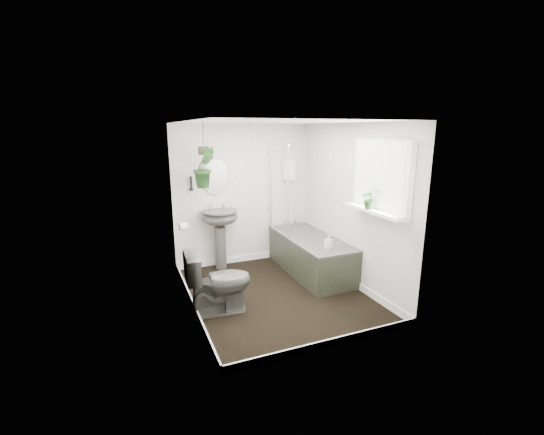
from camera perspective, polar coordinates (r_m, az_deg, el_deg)
name	(u,v)px	position (r m, az deg, el deg)	size (l,w,h in m)	color
floor	(276,294)	(5.14, 0.65, -11.93)	(2.30, 2.80, 0.02)	black
ceiling	(277,121)	(4.63, 0.73, 14.90)	(2.30, 2.80, 0.02)	white
wall_back	(243,195)	(6.05, -4.58, 3.53)	(2.30, 0.02, 2.30)	silver
wall_front	(334,243)	(3.55, 9.71, -3.95)	(2.30, 0.02, 2.30)	silver
wall_left	(187,221)	(4.44, -13.21, -0.53)	(0.02, 2.80, 2.30)	silver
wall_right	(351,206)	(5.31, 12.29, 1.83)	(0.02, 2.80, 2.30)	silver
skirting	(276,290)	(5.11, 0.66, -11.33)	(2.30, 2.80, 0.10)	white
bathtub	(310,255)	(5.76, 6.06, -5.87)	(0.72, 1.72, 0.58)	#3D3D39
bath_screen	(279,189)	(5.80, 1.12, 4.44)	(0.04, 0.72, 1.40)	silver
shower_box	(289,169)	(6.22, 2.64, 7.56)	(0.20, 0.10, 0.35)	white
oval_mirror	(216,176)	(5.84, -8.75, 6.52)	(0.46, 0.03, 0.62)	#BEB6A6
wall_sconce	(191,183)	(5.76, -12.57, 5.26)	(0.04, 0.04, 0.22)	black
toilet_roll_holder	(184,227)	(5.18, -13.70, -1.38)	(0.11, 0.11, 0.11)	white
window_recess	(382,177)	(4.63, 16.81, 6.14)	(0.08, 1.00, 0.90)	white
window_sill	(375,211)	(4.66, 15.78, 1.00)	(0.18, 1.00, 0.04)	white
window_blinds	(379,177)	(4.61, 16.37, 6.13)	(0.01, 0.86, 0.76)	white
toilet	(219,281)	(4.55, -8.37, -9.89)	(0.45, 0.79, 0.80)	#3D3D39
pedestal_sink	(220,239)	(5.92, -8.09, -3.38)	(0.57, 0.49, 0.97)	#3D3D39
sill_plant	(371,199)	(4.66, 15.22, 2.89)	(0.23, 0.20, 0.25)	black
hanging_plant	(204,167)	(5.45, -10.57, 7.75)	(0.33, 0.27, 0.60)	black
soap_bottle	(329,242)	(5.16, 8.88, -3.76)	(0.09, 0.09, 0.20)	black
hanging_pot	(204,151)	(5.43, -10.68, 10.27)	(0.16, 0.16, 0.12)	#37311E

